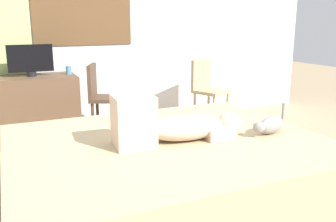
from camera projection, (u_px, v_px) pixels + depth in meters
The scene contains 11 objects.
ground_plane at pixel (193, 211), 2.63m from camera, with size 16.00×16.00×0.00m, color tan.
back_wall_with_window at pixel (97, 12), 4.57m from camera, with size 6.40×0.14×2.90m.
bed at pixel (167, 174), 2.62m from camera, with size 2.20×1.80×0.53m.
person_lying at pixel (173, 125), 2.49m from camera, with size 0.94×0.31×0.34m.
cat at pixel (270, 125), 2.66m from camera, with size 0.35×0.18×0.21m.
desk at pixel (37, 108), 4.14m from camera, with size 0.90×0.56×0.74m.
tv_monitor at pixel (30, 60), 4.00m from camera, with size 0.48×0.10×0.35m.
cup at pixel (69, 70), 4.19m from camera, with size 0.06×0.06×0.10m, color teal.
chair_by_desk at pixel (101, 94), 4.23m from camera, with size 0.50×0.50×0.86m.
chair_spare at pixel (207, 87), 4.70m from camera, with size 0.50×0.50×0.86m.
curtain_left at pixel (10, 32), 4.11m from camera, with size 0.44×0.06×2.44m, color #ADCC75.
Camera 1 is at (-1.14, -2.09, 1.33)m, focal length 38.84 mm.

